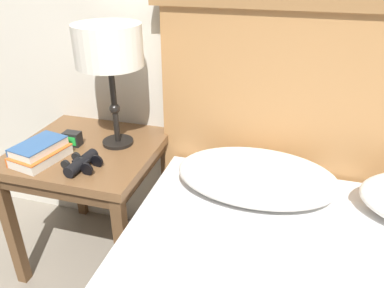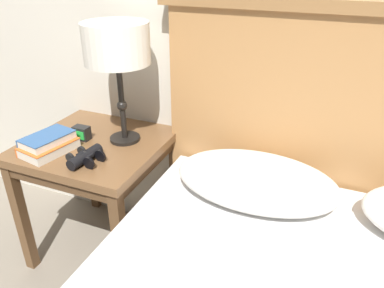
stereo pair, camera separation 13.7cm
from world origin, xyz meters
name	(u,v)px [view 1 (the left image)]	position (x,y,z in m)	size (l,w,h in m)	color
nightstand	(90,162)	(-0.62, 0.80, 0.51)	(0.58, 0.58, 0.59)	brown
table_lamp	(109,49)	(-0.51, 0.85, 0.99)	(0.26, 0.26, 0.49)	black
book_on_nightstand	(40,155)	(-0.74, 0.64, 0.61)	(0.18, 0.23, 0.04)	silver
book_stacked_on_top	(38,146)	(-0.74, 0.65, 0.64)	(0.16, 0.22, 0.03)	silver
binoculars_pair	(82,163)	(-0.55, 0.63, 0.61)	(0.14, 0.16, 0.05)	black
alarm_clock	(73,139)	(-0.68, 0.79, 0.62)	(0.07, 0.05, 0.06)	black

